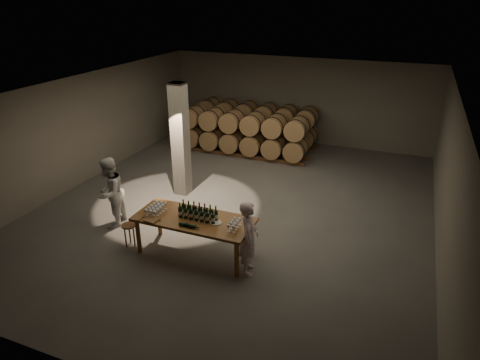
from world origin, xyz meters
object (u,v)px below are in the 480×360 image
at_px(stool, 129,229).
at_px(person_woman, 110,193).
at_px(plate, 216,223).
at_px(notebook_near, 152,220).
at_px(person_man, 249,238).
at_px(bottle_cluster, 198,214).
at_px(tasting_table, 194,222).

height_order(stool, person_woman, person_woman).
bearing_deg(plate, notebook_near, -161.73).
distance_m(plate, person_man, 0.84).
distance_m(stool, person_man, 2.91).
bearing_deg(plate, bottle_cluster, 177.63).
distance_m(bottle_cluster, person_woman, 2.64).
height_order(notebook_near, person_woman, person_woman).
bearing_deg(bottle_cluster, person_woman, 171.72).
height_order(bottle_cluster, plate, bottle_cluster).
xyz_separation_m(bottle_cluster, notebook_near, (-0.88, -0.45, -0.11)).
height_order(tasting_table, stool, tasting_table).
bearing_deg(notebook_near, stool, 174.97).
xyz_separation_m(plate, person_man, (0.81, -0.17, -0.09)).
relative_size(stool, person_man, 0.34).
distance_m(tasting_table, person_man, 1.35).
relative_size(bottle_cluster, notebook_near, 3.20).
distance_m(tasting_table, notebook_near, 0.91).
xyz_separation_m(notebook_near, person_man, (2.12, 0.26, -0.10)).
height_order(tasting_table, person_woman, person_woman).
distance_m(tasting_table, bottle_cluster, 0.25).
relative_size(tasting_table, plate, 10.48).
height_order(bottle_cluster, person_woman, person_woman).
bearing_deg(bottle_cluster, notebook_near, -152.98).
height_order(plate, person_man, person_man).
bearing_deg(notebook_near, person_woman, 161.83).
height_order(notebook_near, person_man, person_man).
xyz_separation_m(bottle_cluster, person_woman, (-2.61, 0.38, -0.14)).
distance_m(stool, person_woman, 1.25).
height_order(bottle_cluster, notebook_near, bottle_cluster).
height_order(tasting_table, plate, plate).
bearing_deg(person_man, bottle_cluster, 63.14).
relative_size(person_man, person_woman, 0.92).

